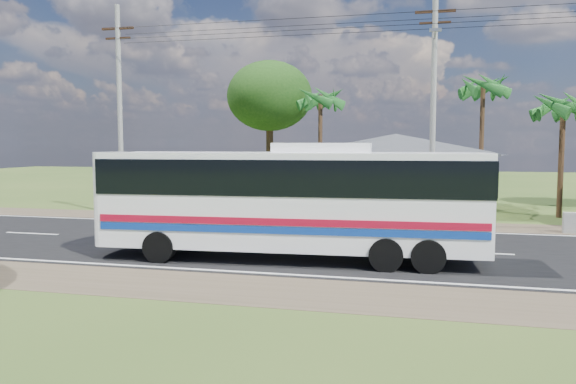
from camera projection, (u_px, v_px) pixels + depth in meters
The scene contains 10 objects.
ground at pixel (348, 248), 20.67m from camera, with size 120.00×120.00×0.00m, color #2F4C1B.
road at pixel (349, 248), 20.67m from camera, with size 120.00×16.00×0.03m.
house at pixel (395, 164), 32.78m from camera, with size 12.40×10.00×5.00m.
utility_poles at pixel (426, 101), 25.82m from camera, with size 32.80×2.22×11.00m.
palm_near at pixel (563, 107), 28.59m from camera, with size 2.80×2.80×6.70m.
palm_mid at pixel (483, 88), 33.64m from camera, with size 2.80×2.80×8.20m.
palm_far at pixel (320, 100), 36.51m from camera, with size 2.80×2.80×7.70m.
tree_behind_house at pixel (270, 96), 39.35m from camera, with size 6.00×6.00×9.61m.
coach_bus at pixel (291, 194), 18.35m from camera, with size 12.57×3.37×3.86m.
motorcycle at pixel (386, 217), 25.88m from camera, with size 0.59×1.70×0.89m, color black.
Camera 1 is at (2.64, -20.36, 3.86)m, focal length 35.00 mm.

